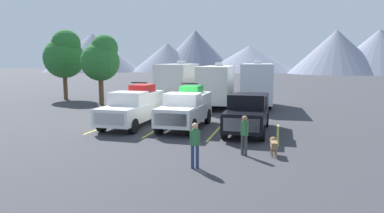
% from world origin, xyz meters
% --- Properties ---
extents(ground_plane, '(240.00, 240.00, 0.00)m').
position_xyz_m(ground_plane, '(0.00, 0.00, 0.00)').
color(ground_plane, '#38383D').
extents(pickup_truck_a, '(2.24, 5.79, 2.60)m').
position_xyz_m(pickup_truck_a, '(-3.47, 0.52, 1.18)').
color(pickup_truck_a, white).
rests_on(pickup_truck_a, ground).
extents(pickup_truck_b, '(2.20, 5.41, 2.59)m').
position_xyz_m(pickup_truck_b, '(-0.22, 0.61, 1.19)').
color(pickup_truck_b, white).
rests_on(pickup_truck_b, ground).
extents(pickup_truck_c, '(2.19, 5.60, 2.17)m').
position_xyz_m(pickup_truck_c, '(3.39, 0.41, 1.13)').
color(pickup_truck_c, black).
rests_on(pickup_truck_c, ground).
extents(lot_stripe_a, '(0.12, 5.50, 0.01)m').
position_xyz_m(lot_stripe_a, '(-5.05, 0.14, 0.00)').
color(lot_stripe_a, gold).
rests_on(lot_stripe_a, ground).
extents(lot_stripe_b, '(0.12, 5.50, 0.01)m').
position_xyz_m(lot_stripe_b, '(-1.68, 0.14, 0.00)').
color(lot_stripe_b, gold).
rests_on(lot_stripe_b, ground).
extents(lot_stripe_c, '(0.12, 5.50, 0.01)m').
position_xyz_m(lot_stripe_c, '(1.68, 0.14, 0.00)').
color(lot_stripe_c, gold).
rests_on(lot_stripe_c, ground).
extents(lot_stripe_d, '(0.12, 5.50, 0.01)m').
position_xyz_m(lot_stripe_d, '(5.05, 0.14, 0.00)').
color(lot_stripe_d, gold).
rests_on(lot_stripe_d, ground).
extents(camper_trailer_a, '(2.85, 8.25, 3.93)m').
position_xyz_m(camper_trailer_a, '(-3.57, 10.21, 2.07)').
color(camper_trailer_a, silver).
rests_on(camper_trailer_a, ground).
extents(camper_trailer_b, '(2.88, 8.99, 3.76)m').
position_xyz_m(camper_trailer_b, '(-0.15, 10.33, 1.98)').
color(camper_trailer_b, silver).
rests_on(camper_trailer_b, ground).
extents(camper_trailer_c, '(2.82, 7.61, 3.96)m').
position_xyz_m(camper_trailer_c, '(3.21, 10.42, 2.08)').
color(camper_trailer_c, silver).
rests_on(camper_trailer_c, ground).
extents(person_a, '(0.37, 0.26, 1.71)m').
position_xyz_m(person_a, '(2.12, -6.67, 0.98)').
color(person_a, navy).
rests_on(person_a, ground).
extents(person_b, '(0.33, 0.30, 1.69)m').
position_xyz_m(person_b, '(3.70, -4.47, 0.97)').
color(person_b, '#3F3F42').
rests_on(person_b, ground).
extents(dog, '(0.34, 0.97, 0.73)m').
position_xyz_m(dog, '(4.90, -4.11, 0.49)').
color(dog, olive).
rests_on(dog, ground).
extents(tree_a, '(3.36, 3.36, 6.18)m').
position_xyz_m(tree_a, '(-10.14, 8.66, 4.10)').
color(tree_a, brown).
rests_on(tree_a, ground).
extents(tree_b, '(3.99, 3.99, 6.95)m').
position_xyz_m(tree_b, '(-15.85, 11.61, 4.50)').
color(tree_b, brown).
rests_on(tree_b, ground).
extents(mountain_ridge, '(158.08, 43.78, 14.37)m').
position_xyz_m(mountain_ridge, '(0.75, 93.68, 5.77)').
color(mountain_ridge, gray).
rests_on(mountain_ridge, ground).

